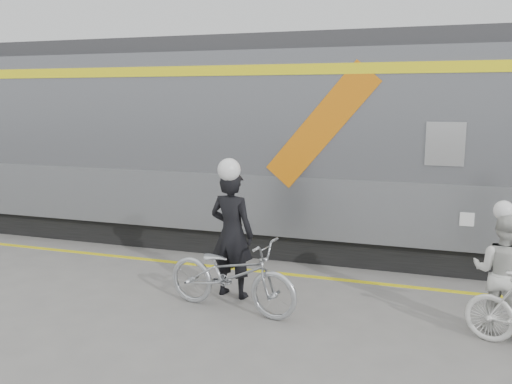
% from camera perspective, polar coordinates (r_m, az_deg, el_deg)
% --- Properties ---
extents(ground, '(90.00, 90.00, 0.00)m').
position_cam_1_polar(ground, '(7.33, 2.00, -14.08)').
color(ground, slate).
rests_on(ground, ground).
extents(train, '(24.00, 3.17, 4.10)m').
position_cam_1_polar(train, '(10.67, 18.10, 4.46)').
color(train, black).
rests_on(train, ground).
extents(safety_strip, '(24.00, 0.12, 0.01)m').
position_cam_1_polar(safety_strip, '(9.27, 5.79, -8.85)').
color(safety_strip, yellow).
rests_on(safety_strip, ground).
extents(man, '(0.77, 0.57, 1.93)m').
position_cam_1_polar(man, '(8.13, -2.56, -4.43)').
color(man, black).
rests_on(man, ground).
extents(bicycle_left, '(2.12, 1.03, 1.06)m').
position_cam_1_polar(bicycle_left, '(7.69, -2.60, -8.65)').
color(bicycle_left, '#ADB1B5').
rests_on(bicycle_left, ground).
extents(woman, '(0.92, 0.83, 1.57)m').
position_cam_1_polar(woman, '(7.63, 24.52, -7.75)').
color(woman, silver).
rests_on(woman, ground).
extents(helmet_man, '(0.34, 0.34, 0.34)m').
position_cam_1_polar(helmet_man, '(7.92, -2.62, 3.54)').
color(helmet_man, white).
rests_on(helmet_man, man).
extents(helmet_woman, '(0.25, 0.25, 0.25)m').
position_cam_1_polar(helmet_woman, '(7.41, 25.03, -1.02)').
color(helmet_woman, white).
rests_on(helmet_woman, woman).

